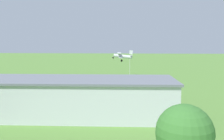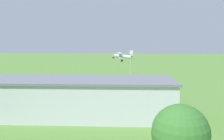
{
  "view_description": "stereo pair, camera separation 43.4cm",
  "coord_description": "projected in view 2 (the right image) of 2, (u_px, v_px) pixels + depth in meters",
  "views": [
    {
      "loc": [
        -12.12,
        81.99,
        12.4
      ],
      "look_at": [
        -6.92,
        13.92,
        4.87
      ],
      "focal_mm": 40.31,
      "sensor_mm": 36.0,
      "label": 1
    },
    {
      "loc": [
        -12.56,
        81.95,
        12.4
      ],
      "look_at": [
        -6.92,
        13.92,
        4.87
      ],
      "focal_mm": 40.31,
      "sensor_mm": 36.0,
      "label": 2
    }
  ],
  "objects": [
    {
      "name": "windsock",
      "position": [
        129.0,
        59.0,
        93.71
      ],
      "size": [
        1.3,
        1.43,
        7.05
      ],
      "color": "silver",
      "rests_on": "ground_plane"
    },
    {
      "name": "biplane",
      "position": [
        123.0,
        56.0,
        83.43
      ],
      "size": [
        7.07,
        7.8,
        3.81
      ],
      "color": "silver"
    },
    {
      "name": "person_watching_takeoff",
      "position": [
        150.0,
        92.0,
        58.1
      ],
      "size": [
        0.53,
        0.53,
        1.72
      ],
      "color": "orange",
      "rests_on": "ground_plane"
    },
    {
      "name": "hangar",
      "position": [
        77.0,
        97.0,
        42.39
      ],
      "size": [
        33.0,
        12.57,
        6.38
      ],
      "color": "silver",
      "rests_on": "ground_plane"
    },
    {
      "name": "ground_plane",
      "position": [
        95.0,
        80.0,
        83.57
      ],
      "size": [
        400.0,
        400.0,
        0.0
      ],
      "primitive_type": "plane",
      "color": "#568438"
    },
    {
      "name": "person_crossing_taxiway",
      "position": [
        70.0,
        91.0,
        60.28
      ],
      "size": [
        0.43,
        0.43,
        1.68
      ],
      "color": "#72338C",
      "rests_on": "ground_plane"
    },
    {
      "name": "person_at_fence_line",
      "position": [
        171.0,
        97.0,
        53.72
      ],
      "size": [
        0.47,
        0.47,
        1.61
      ],
      "color": "#3F3F47",
      "rests_on": "ground_plane"
    },
    {
      "name": "person_walking_on_apron",
      "position": [
        122.0,
        92.0,
        58.97
      ],
      "size": [
        0.53,
        0.53,
        1.71
      ],
      "color": "orange",
      "rests_on": "ground_plane"
    },
    {
      "name": "tree_behind_hangar_right",
      "position": [
        180.0,
        133.0,
        18.86
      ],
      "size": [
        4.37,
        4.37,
        7.82
      ],
      "color": "brown",
      "rests_on": "ground_plane"
    },
    {
      "name": "car_white",
      "position": [
        14.0,
        94.0,
        56.05
      ],
      "size": [
        2.38,
        4.25,
        1.59
      ],
      "color": "white",
      "rests_on": "ground_plane"
    }
  ]
}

